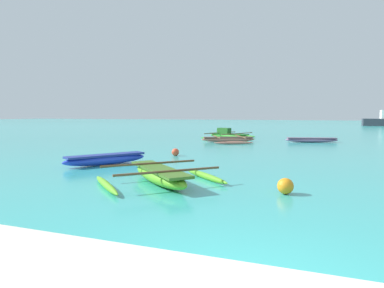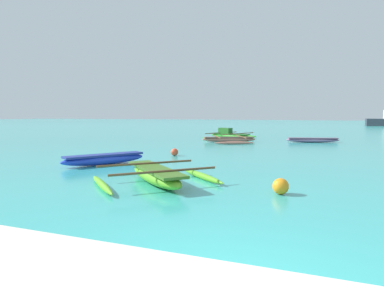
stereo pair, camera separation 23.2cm
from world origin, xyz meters
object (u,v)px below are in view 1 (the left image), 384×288
Objects in this scene: moored_boat_2 at (312,140)px; mooring_buoy_0 at (175,152)px; moored_boat_4 at (228,135)px; mooring_buoy_2 at (285,186)px; moored_boat_1 at (228,139)px; moored_boat_0 at (106,159)px; moored_boat_3 at (159,175)px.

moored_boat_2 is 10.30× the size of mooring_buoy_0.
mooring_buoy_2 is (6.72, -19.84, -0.08)m from moored_boat_4.
moored_boat_1 is 12.82× the size of mooring_buoy_0.
moored_boat_0 is 13.23m from moored_boat_1.
moored_boat_0 is at bearing 159.67° from mooring_buoy_2.
moored_boat_4 is (0.81, 17.05, 0.05)m from moored_boat_0.
moored_boat_1 is at bearing 109.63° from mooring_buoy_2.
moored_boat_4 reaches higher than moored_boat_3.
mooring_buoy_0 is at bearing -117.22° from moored_boat_1.
moored_boat_0 reaches higher than mooring_buoy_2.
moored_boat_4 is 13.72× the size of mooring_buoy_0.
moored_boat_1 is at bearing -51.57° from moored_boat_4.
moored_boat_3 is at bearing -57.92° from moored_boat_4.
moored_boat_1 reaches higher than mooring_buoy_0.
moored_boat_3 is 19.96m from moored_boat_4.
moored_boat_4 is at bearing 142.15° from moored_boat_3.
moored_boat_2 is 12.82m from mooring_buoy_0.
moored_boat_3 reaches higher than moored_boat_2.
moored_boat_1 is 9.30m from mooring_buoy_0.
mooring_buoy_2 is (-0.24, -17.80, 0.02)m from moored_boat_2.
moored_boat_4 is at bearing 28.88° from moored_boat_0.
mooring_buoy_2 is (3.75, -0.10, -0.04)m from moored_boat_3.
mooring_buoy_0 is (-0.35, -9.29, -0.02)m from moored_boat_1.
moored_boat_1 reaches higher than mooring_buoy_2.
moored_boat_1 is 11.26× the size of mooring_buoy_2.
moored_boat_0 is 0.71× the size of moored_boat_1.
moored_boat_4 is at bearing 108.71° from mooring_buoy_2.
moored_boat_0 is at bearing -111.61° from mooring_buoy_0.
mooring_buoy_2 is at bearing -47.66° from mooring_buoy_0.
moored_boat_0 is 0.66× the size of moored_boat_4.
moored_boat_3 is 0.84× the size of moored_boat_4.
moored_boat_3 is (3.77, -2.68, 0.00)m from moored_boat_0.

